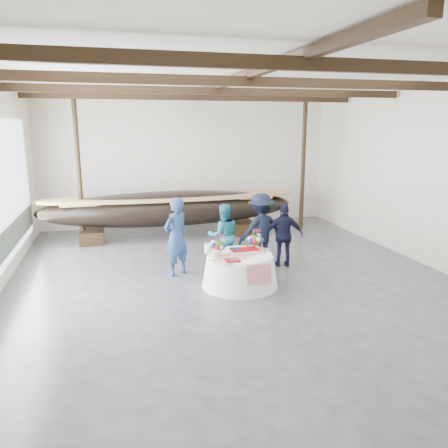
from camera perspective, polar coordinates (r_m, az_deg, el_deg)
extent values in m
cube|color=#3D3D42|center=(10.09, 1.30, -7.25)|extent=(10.00, 12.00, 0.01)
cube|color=silver|center=(15.39, -4.78, 8.27)|extent=(10.00, 0.02, 4.50)
cube|color=silver|center=(4.23, 24.16, -5.04)|extent=(10.00, 0.02, 4.50)
cube|color=silver|center=(11.92, 25.31, 5.77)|extent=(0.02, 12.00, 4.50)
cube|color=white|center=(9.53, 1.45, 19.07)|extent=(10.00, 12.00, 0.01)
cube|color=black|center=(6.23, 10.82, 19.86)|extent=(9.80, 0.12, 0.18)
cube|color=black|center=(8.55, 3.36, 18.08)|extent=(9.80, 0.12, 0.18)
cube|color=black|center=(10.96, -0.80, 16.95)|extent=(9.80, 0.12, 0.18)
cube|color=black|center=(13.39, -3.43, 16.18)|extent=(9.80, 0.12, 0.18)
cube|color=black|center=(9.52, 1.45, 18.35)|extent=(0.15, 11.76, 0.15)
cylinder|color=black|center=(13.33, -18.46, 6.96)|extent=(0.14, 0.14, 4.50)
cylinder|color=black|center=(14.62, 10.31, 7.87)|extent=(0.14, 0.14, 4.50)
cube|color=#596654|center=(10.70, -26.71, -2.43)|extent=(0.02, 7.00, 0.60)
cube|color=black|center=(13.65, -16.86, -1.57)|extent=(0.69, 0.89, 0.39)
cube|color=black|center=(14.23, 2.52, -0.45)|extent=(0.69, 0.89, 0.39)
ellipsoid|color=black|center=(13.58, -7.05, 2.02)|extent=(7.89, 1.58, 1.08)
cube|color=#9E7A4C|center=(13.53, -7.08, 3.25)|extent=(6.31, 1.04, 0.06)
cone|color=white|center=(9.61, 2.09, -6.12)|extent=(1.66, 1.66, 0.68)
cylinder|color=white|center=(9.50, 2.11, -4.11)|extent=(1.41, 1.41, 0.04)
cube|color=red|center=(9.50, 2.11, -3.98)|extent=(1.57, 1.33, 0.01)
cube|color=white|center=(9.63, 2.65, -3.55)|extent=(0.60, 0.40, 0.07)
cylinder|color=white|center=(9.19, -1.11, -4.04)|extent=(0.18, 0.18, 0.16)
cylinder|color=white|center=(9.62, -2.05, -3.18)|extent=(0.18, 0.18, 0.19)
cube|color=maroon|center=(9.03, 1.11, -4.79)|extent=(0.30, 0.24, 0.03)
cone|color=silver|center=(9.53, 5.29, -3.62)|extent=(0.09, 0.09, 0.12)
imported|color=navy|center=(10.21, -6.27, -1.65)|extent=(0.81, 0.75, 1.85)
imported|color=teal|center=(10.78, -0.09, -1.51)|extent=(0.81, 0.65, 1.59)
imported|color=black|center=(10.91, 4.83, -0.73)|extent=(1.28, 0.88, 1.83)
imported|color=black|center=(10.90, 7.87, -1.47)|extent=(0.99, 0.59, 1.59)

